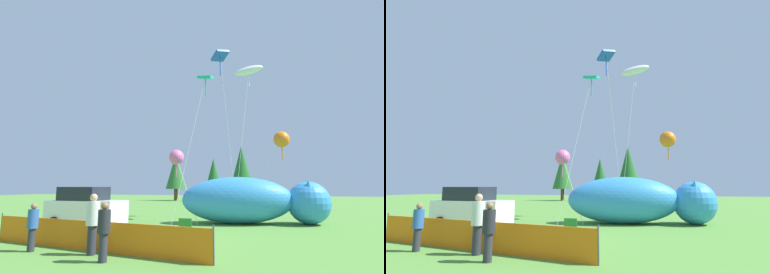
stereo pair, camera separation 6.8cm
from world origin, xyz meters
TOP-DOWN VIEW (x-y plane):
  - ground_plane at (0.00, 0.00)m, footprint 120.00×120.00m
  - parked_car at (-4.48, 2.21)m, footprint 4.04×2.13m
  - folding_chair at (1.69, -0.14)m, footprint 0.57×0.57m
  - inflatable_cat at (3.75, 6.40)m, footprint 8.67×3.79m
  - safety_fence at (-1.09, -2.51)m, footprint 9.06×1.52m
  - spectator_in_blue_shirt at (0.27, -3.75)m, footprint 0.37×0.37m
  - spectator_in_red_shirt at (-2.82, -3.13)m, footprint 0.34×0.34m
  - spectator_in_yellow_shirt at (-0.59, -3.03)m, footprint 0.42×0.42m
  - kite_teal_diamond at (0.93, 6.69)m, footprint 2.04×2.61m
  - kite_orange_flower at (5.62, 7.92)m, footprint 3.40×1.25m
  - kite_pink_octopus at (-1.22, 7.35)m, footprint 2.55×2.71m
  - kite_blue_box at (2.14, 5.79)m, footprint 1.24×2.94m
  - kite_white_ghost at (3.54, 10.39)m, footprint 2.35×2.87m
  - horizon_tree_east at (0.36, 33.36)m, footprint 3.43×3.43m
  - horizon_tree_west at (-9.68, 32.54)m, footprint 3.12×3.12m
  - horizon_tree_mid at (-3.68, 32.16)m, footprint 2.62×2.62m

SIDE VIEW (x-z plane):
  - ground_plane at x=0.00m, z-range 0.00..0.00m
  - safety_fence at x=-1.09m, z-range -0.05..1.03m
  - folding_chair at x=1.69m, z-range 0.06..0.98m
  - spectator_in_red_shirt at x=-2.82m, z-range 0.07..1.65m
  - spectator_in_blue_shirt at x=0.27m, z-range 0.08..1.76m
  - parked_car at x=-4.48m, z-range -0.03..2.09m
  - spectator_in_yellow_shirt at x=-0.59m, z-range 0.09..1.99m
  - inflatable_cat at x=3.75m, z-range -0.10..2.59m
  - horizon_tree_mid at x=-3.68m, z-range 0.71..6.96m
  - kite_pink_octopus at x=-1.22m, z-range 1.78..6.37m
  - horizon_tree_west at x=-9.68m, z-range 0.85..8.28m
  - horizon_tree_east at x=0.36m, z-range 0.93..9.12m
  - kite_orange_flower at x=5.62m, z-range 2.28..7.90m
  - kite_teal_diamond at x=0.93m, z-range 4.31..13.84m
  - kite_blue_box at x=2.14m, z-range 4.72..15.27m
  - kite_white_ghost at x=3.54m, z-range 5.10..16.65m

